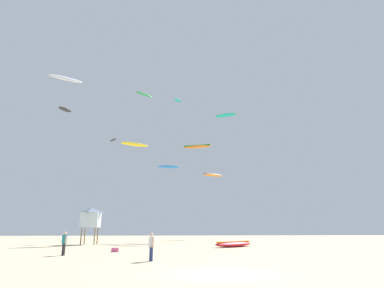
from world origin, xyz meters
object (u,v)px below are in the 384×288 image
Objects in this scene: lifeguard_tower at (91,217)px; kite_aloft_8 at (66,79)px; kite_aloft_3 at (169,167)px; kite_aloft_4 at (65,109)px; kite_aloft_0 at (135,144)px; kite_aloft_1 at (178,100)px; person_foreground at (151,244)px; person_midground at (64,242)px; kite_aloft_2 at (197,147)px; cooler_box at (115,250)px; kite_aloft_5 at (213,175)px; kite_aloft_9 at (144,95)px; kite_aloft_7 at (113,140)px; kite_aloft_6 at (226,115)px; kite_grounded_near at (233,244)px.

kite_aloft_8 reaches higher than lifeguard_tower.
kite_aloft_4 reaches higher than kite_aloft_3.
kite_aloft_0 is 19.05m from kite_aloft_1.
kite_aloft_4 is at bearing 95.22° from person_foreground.
lifeguard_tower reaches higher than person_midground.
cooler_box is at bearing -114.13° from kite_aloft_2.
kite_aloft_0 is (-0.81, 15.89, 13.11)m from cooler_box.
kite_aloft_8 reaches higher than kite_aloft_5.
kite_aloft_1 is 7.01m from kite_aloft_9.
kite_aloft_2 is 1.98× the size of kite_aloft_7.
kite_aloft_7 is (-5.40, 23.56, 15.84)m from cooler_box.
kite_aloft_6 is (14.67, 28.61, 22.60)m from cooler_box.
kite_aloft_1 is 0.48× the size of kite_aloft_2.
kite_aloft_5 is (16.95, 17.03, 8.01)m from lifeguard_tower.
kite_aloft_4 is 0.77× the size of kite_aloft_8.
kite_aloft_2 reaches higher than kite_aloft_3.
kite_aloft_3 is at bearing 78.00° from cooler_box.
kite_aloft_1 reaches higher than cooler_box.
lifeguard_tower reaches higher than person_foreground.
cooler_box is at bearing -87.08° from kite_aloft_0.
kite_aloft_2 is (-2.58, 12.90, 13.50)m from kite_grounded_near.
kite_aloft_2 reaches higher than lifeguard_tower.
person_midground is at bearing -108.01° from kite_aloft_3.
person_foreground is 2.91× the size of cooler_box.
kite_aloft_1 is 0.66× the size of kite_aloft_3.
kite_aloft_3 is 18.82m from kite_aloft_6.
kite_grounded_near is 1.15× the size of kite_aloft_0.
kite_aloft_3 is (0.65, 26.13, 9.72)m from person_foreground.
person_midground is 14.77m from lifeguard_tower.
kite_aloft_6 is 15.88m from kite_aloft_9.
kite_aloft_0 is 1.16× the size of kite_aloft_8.
kite_aloft_8 is at bearing -133.06° from kite_aloft_6.
kite_aloft_6 reaches higher than kite_grounded_near.
kite_aloft_4 is at bearing 173.34° from kite_aloft_9.
lifeguard_tower is at bearing 91.03° from person_foreground.
kite_aloft_6 is at bearing 49.47° from person_foreground.
kite_aloft_3 is 0.76× the size of kite_aloft_5.
cooler_box is 19.78m from kite_aloft_8.
lifeguard_tower reaches higher than kite_grounded_near.
kite_aloft_2 is at bearing -122.28° from kite_aloft_6.
kite_aloft_4 is (-12.01, 30.27, 21.67)m from person_midground.
kite_grounded_near is 8.68× the size of cooler_box.
kite_aloft_6 is at bearing 46.94° from kite_aloft_8.
lifeguard_tower is 27.11m from kite_aloft_4.
kite_aloft_6 is at bearing 42.38° from kite_aloft_3.
kite_aloft_2 is 21.07m from kite_aloft_8.
kite_aloft_9 is at bearing 125.51° from kite_aloft_3.
kite_aloft_3 is at bearing 65.54° from person_foreground.
person_foreground is 7.71m from person_midground.
kite_grounded_near is 1.34× the size of kite_aloft_8.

